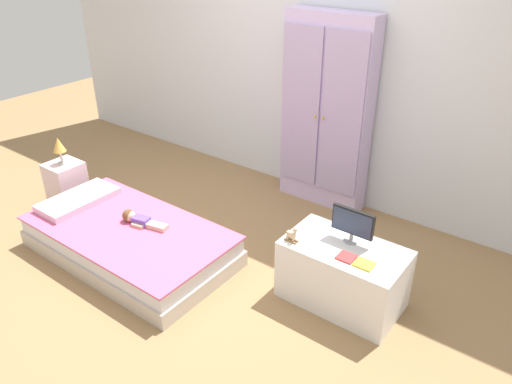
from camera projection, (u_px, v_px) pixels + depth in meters
The scene contains 13 objects.
ground_plane at pixel (194, 261), 3.79m from camera, with size 10.00×10.00×0.02m, color #99754C.
back_wall at pixel (310, 47), 4.24m from camera, with size 6.40×0.05×2.70m, color silver.
bed at pixel (130, 241), 3.78m from camera, with size 1.62×0.88×0.26m.
pillow at pixel (78, 200), 4.03m from camera, with size 0.32×0.63×0.06m, color silver.
doll at pixel (136, 219), 3.75m from camera, with size 0.39×0.16×0.10m.
nightstand at pixel (67, 185), 4.43m from camera, with size 0.28×0.28×0.42m, color silver.
table_lamp at pixel (59, 146), 4.24m from camera, with size 0.11×0.11×0.25m.
wardrobe at pixel (326, 113), 4.22m from camera, with size 0.79×0.25×1.69m.
tv_stand at pixel (343, 274), 3.27m from camera, with size 0.79×0.46×0.44m, color white.
tv_monitor at pixel (353, 223), 3.16m from camera, with size 0.29×0.10×0.24m.
rocking_horse_toy at pixel (292, 235), 3.20m from camera, with size 0.09×0.04×0.11m.
book_red at pixel (346, 257), 3.06m from camera, with size 0.11×0.11×0.01m, color #CC3838.
book_yellow at pixel (364, 264), 2.99m from camera, with size 0.12×0.10×0.01m, color gold.
Camera 1 is at (2.23, -2.17, 2.27)m, focal length 34.35 mm.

